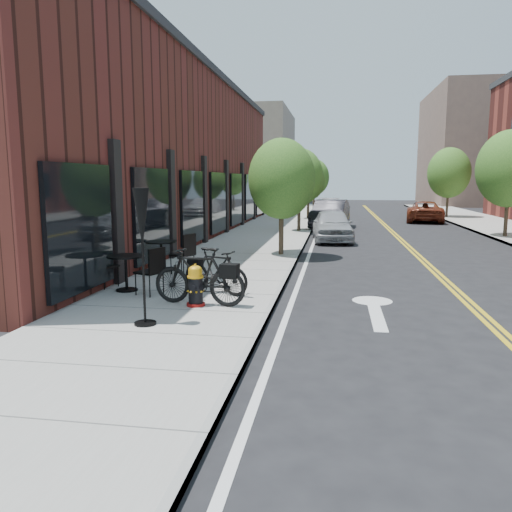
{
  "coord_description": "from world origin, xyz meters",
  "views": [
    {
      "loc": [
        1.18,
        -7.43,
        2.56
      ],
      "look_at": [
        -0.44,
        2.73,
        1.0
      ],
      "focal_mm": 35.0,
      "sensor_mm": 36.0,
      "label": 1
    }
  ],
  "objects_px": {
    "patio_umbrella": "(142,228)",
    "parked_car_b": "(330,214)",
    "bicycle_left": "(199,276)",
    "bistro_set_b": "(126,268)",
    "fire_hydrant": "(196,286)",
    "parked_car_c": "(331,207)",
    "bicycle_right": "(215,271)",
    "parked_car_a": "(332,225)",
    "bistro_set_c": "(161,252)",
    "parked_car_far": "(425,212)"
  },
  "relations": [
    {
      "from": "patio_umbrella",
      "to": "parked_car_b",
      "type": "relative_size",
      "value": 0.5
    },
    {
      "from": "bicycle_left",
      "to": "bistro_set_b",
      "type": "height_order",
      "value": "bicycle_left"
    },
    {
      "from": "fire_hydrant",
      "to": "parked_car_c",
      "type": "relative_size",
      "value": 0.18
    },
    {
      "from": "bicycle_left",
      "to": "parked_car_c",
      "type": "distance_m",
      "value": 26.78
    },
    {
      "from": "fire_hydrant",
      "to": "bicycle_right",
      "type": "height_order",
      "value": "bicycle_right"
    },
    {
      "from": "bicycle_right",
      "to": "parked_car_c",
      "type": "relative_size",
      "value": 0.37
    },
    {
      "from": "parked_car_a",
      "to": "fire_hydrant",
      "type": "bearing_deg",
      "value": -106.31
    },
    {
      "from": "parked_car_c",
      "to": "fire_hydrant",
      "type": "bearing_deg",
      "value": -98.92
    },
    {
      "from": "patio_umbrella",
      "to": "parked_car_a",
      "type": "relative_size",
      "value": 0.58
    },
    {
      "from": "fire_hydrant",
      "to": "bistro_set_c",
      "type": "bearing_deg",
      "value": 142.68
    },
    {
      "from": "parked_car_far",
      "to": "bicycle_left",
      "type": "bearing_deg",
      "value": 78.46
    },
    {
      "from": "bistro_set_b",
      "to": "parked_car_c",
      "type": "distance_m",
      "value": 26.04
    },
    {
      "from": "parked_car_c",
      "to": "parked_car_far",
      "type": "distance_m",
      "value": 6.94
    },
    {
      "from": "parked_car_far",
      "to": "parked_car_b",
      "type": "bearing_deg",
      "value": 50.39
    },
    {
      "from": "parked_car_b",
      "to": "parked_car_c",
      "type": "relative_size",
      "value": 1.03
    },
    {
      "from": "parked_car_a",
      "to": "bistro_set_b",
      "type": "bearing_deg",
      "value": -116.38
    },
    {
      "from": "parked_car_b",
      "to": "bistro_set_b",
      "type": "bearing_deg",
      "value": -97.31
    },
    {
      "from": "bicycle_right",
      "to": "bistro_set_c",
      "type": "relative_size",
      "value": 0.82
    },
    {
      "from": "bicycle_right",
      "to": "parked_car_b",
      "type": "bearing_deg",
      "value": 14.31
    },
    {
      "from": "bicycle_right",
      "to": "bicycle_left",
      "type": "bearing_deg",
      "value": -162.49
    },
    {
      "from": "bistro_set_b",
      "to": "parked_car_a",
      "type": "distance_m",
      "value": 11.89
    },
    {
      "from": "bistro_set_c",
      "to": "parked_car_a",
      "type": "xyz_separation_m",
      "value": [
        4.5,
        8.58,
        0.02
      ]
    },
    {
      "from": "parked_car_b",
      "to": "parked_car_c",
      "type": "xyz_separation_m",
      "value": [
        -0.09,
        9.02,
        -0.11
      ]
    },
    {
      "from": "bicycle_left",
      "to": "fire_hydrant",
      "type": "bearing_deg",
      "value": -27.7
    },
    {
      "from": "parked_car_b",
      "to": "parked_car_far",
      "type": "bearing_deg",
      "value": 49.63
    },
    {
      "from": "bicycle_left",
      "to": "parked_car_far",
      "type": "bearing_deg",
      "value": 167.83
    },
    {
      "from": "bistro_set_b",
      "to": "parked_car_a",
      "type": "relative_size",
      "value": 0.49
    },
    {
      "from": "bistro_set_c",
      "to": "fire_hydrant",
      "type": "bearing_deg",
      "value": -38.54
    },
    {
      "from": "bicycle_left",
      "to": "bistro_set_b",
      "type": "distance_m",
      "value": 2.19
    },
    {
      "from": "bistro_set_c",
      "to": "parked_car_b",
      "type": "distance_m",
      "value": 14.88
    },
    {
      "from": "bicycle_left",
      "to": "parked_car_b",
      "type": "height_order",
      "value": "parked_car_b"
    },
    {
      "from": "fire_hydrant",
      "to": "parked_car_b",
      "type": "xyz_separation_m",
      "value": [
        2.39,
        17.75,
        0.25
      ]
    },
    {
      "from": "parked_car_far",
      "to": "patio_umbrella",
      "type": "bearing_deg",
      "value": 78.39
    },
    {
      "from": "bicycle_left",
      "to": "patio_umbrella",
      "type": "relative_size",
      "value": 0.83
    },
    {
      "from": "fire_hydrant",
      "to": "parked_car_far",
      "type": "bearing_deg",
      "value": 94.09
    },
    {
      "from": "bistro_set_b",
      "to": "bistro_set_c",
      "type": "relative_size",
      "value": 0.97
    },
    {
      "from": "bistro_set_b",
      "to": "parked_car_c",
      "type": "height_order",
      "value": "parked_car_c"
    },
    {
      "from": "bistro_set_b",
      "to": "parked_car_far",
      "type": "height_order",
      "value": "parked_car_far"
    },
    {
      "from": "bistro_set_b",
      "to": "patio_umbrella",
      "type": "bearing_deg",
      "value": -36.84
    },
    {
      "from": "patio_umbrella",
      "to": "parked_car_c",
      "type": "relative_size",
      "value": 0.51
    },
    {
      "from": "fire_hydrant",
      "to": "parked_car_b",
      "type": "distance_m",
      "value": 17.91
    },
    {
      "from": "parked_car_c",
      "to": "parked_car_far",
      "type": "bearing_deg",
      "value": -36.68
    },
    {
      "from": "bicycle_left",
      "to": "parked_car_a",
      "type": "xyz_separation_m",
      "value": [
        2.49,
        12.01,
        -0.02
      ]
    },
    {
      "from": "parked_car_a",
      "to": "bicycle_right",
      "type": "bearing_deg",
      "value": -106.78
    },
    {
      "from": "bistro_set_b",
      "to": "bistro_set_c",
      "type": "bearing_deg",
      "value": 114.83
    },
    {
      "from": "bistro_set_b",
      "to": "parked_car_a",
      "type": "bearing_deg",
      "value": 91.57
    },
    {
      "from": "bicycle_right",
      "to": "parked_car_far",
      "type": "relative_size",
      "value": 0.36
    },
    {
      "from": "parked_car_b",
      "to": "parked_car_far",
      "type": "height_order",
      "value": "parked_car_b"
    },
    {
      "from": "bistro_set_b",
      "to": "parked_car_b",
      "type": "relative_size",
      "value": 0.42
    },
    {
      "from": "bicycle_right",
      "to": "parked_car_c",
      "type": "xyz_separation_m",
      "value": [
        2.17,
        25.68,
        0.04
      ]
    }
  ]
}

